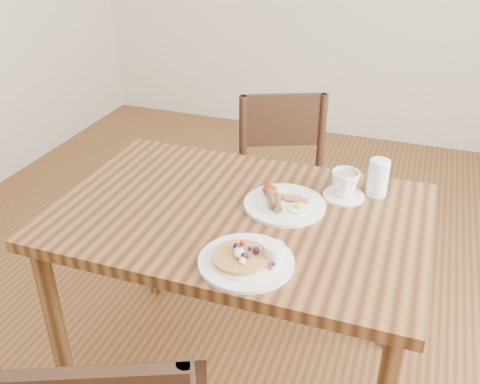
% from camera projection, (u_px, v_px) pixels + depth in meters
% --- Properties ---
extents(ground, '(5.00, 5.00, 0.00)m').
position_uv_depth(ground, '(240.00, 373.00, 2.11)').
color(ground, '#553218').
rests_on(ground, ground).
extents(dining_table, '(1.20, 0.80, 0.75)m').
position_uv_depth(dining_table, '(240.00, 236.00, 1.79)').
color(dining_table, brown).
rests_on(dining_table, ground).
extents(chair_far, '(0.55, 0.55, 0.88)m').
position_uv_depth(chair_far, '(285.00, 187.00, 2.41)').
color(chair_far, '#321912').
rests_on(chair_far, ground).
extents(pancake_plate, '(0.27, 0.27, 0.06)m').
position_uv_depth(pancake_plate, '(248.00, 259.00, 1.49)').
color(pancake_plate, white).
rests_on(pancake_plate, dining_table).
extents(breakfast_plate, '(0.27, 0.27, 0.04)m').
position_uv_depth(breakfast_plate, '(283.00, 203.00, 1.76)').
color(breakfast_plate, white).
rests_on(breakfast_plate, dining_table).
extents(teacup_saucer, '(0.14, 0.14, 0.10)m').
position_uv_depth(teacup_saucer, '(345.00, 185.00, 1.80)').
color(teacup_saucer, white).
rests_on(teacup_saucer, dining_table).
extents(water_glass, '(0.07, 0.07, 0.13)m').
position_uv_depth(water_glass, '(378.00, 178.00, 1.80)').
color(water_glass, silver).
rests_on(water_glass, dining_table).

